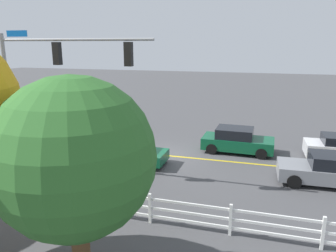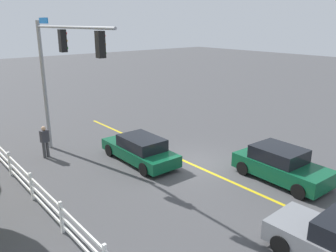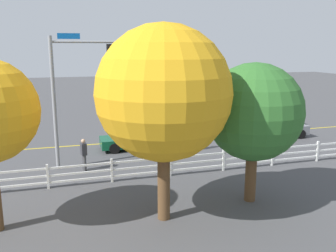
# 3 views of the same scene
# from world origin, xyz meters

# --- Properties ---
(ground_plane) EXTENTS (120.00, 120.00, 0.00)m
(ground_plane) POSITION_xyz_m (0.00, 0.00, 0.00)
(ground_plane) COLOR #444447
(lane_center_stripe) EXTENTS (28.00, 0.16, 0.01)m
(lane_center_stripe) POSITION_xyz_m (-4.00, 0.00, 0.00)
(lane_center_stripe) COLOR gold
(lane_center_stripe) RESTS_ON ground_plane
(signal_assembly) EXTENTS (7.60, 0.38, 6.97)m
(signal_assembly) POSITION_xyz_m (4.36, 4.45, 4.92)
(signal_assembly) COLOR gray
(signal_assembly) RESTS_ON ground_plane
(car_1) EXTENTS (4.24, 2.05, 1.49)m
(car_1) POSITION_xyz_m (-3.94, -1.82, 0.72)
(car_1) COLOR #0C4C2D
(car_1) RESTS_ON ground_plane
(car_2) EXTENTS (4.63, 1.85, 1.34)m
(car_2) POSITION_xyz_m (1.76, 1.76, 0.66)
(car_2) COLOR #0C4C2D
(car_2) RESTS_ON ground_plane
(pedestrian) EXTENTS (0.33, 0.44, 1.69)m
(pedestrian) POSITION_xyz_m (5.36, 5.19, 0.93)
(pedestrian) COLOR #3F3F42
(pedestrian) RESTS_ON ground_plane
(white_rail_fence) EXTENTS (26.10, 0.10, 1.15)m
(white_rail_fence) POSITION_xyz_m (-3.00, 7.28, 0.60)
(white_rail_fence) COLOR white
(white_rail_fence) RESTS_ON ground_plane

